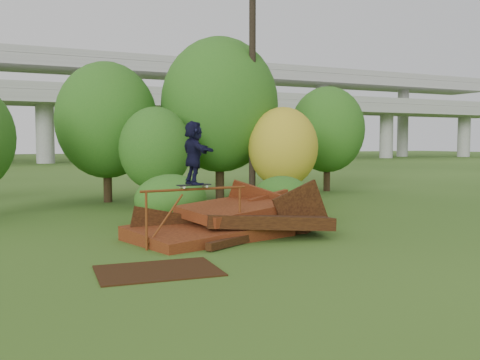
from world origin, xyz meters
name	(u,v)px	position (x,y,z in m)	size (l,w,h in m)	color
ground	(308,253)	(0.00, 0.00, 0.00)	(240.00, 240.00, 0.00)	#2D5116
scrap_pile	(232,223)	(-0.70, 2.73, 0.36)	(5.79, 3.54, 1.91)	#421A0B
grind_rail	(195,202)	(-2.05, 1.97, 1.08)	(2.86, 0.30, 1.44)	brown
skateboard	(194,185)	(-2.08, 1.97, 1.51)	(0.87, 0.30, 0.09)	black
skater	(194,153)	(-2.08, 1.97, 2.32)	(1.46, 0.46, 1.57)	black
flat_plate	(158,271)	(-3.70, -0.26, 0.01)	(2.39, 1.71, 0.03)	black
tree_1	(107,120)	(-2.02, 12.73, 3.52)	(4.32, 4.32, 6.01)	black
tree_2	(155,149)	(-0.77, 9.70, 2.34)	(2.81, 2.81, 3.96)	black
tree_3	(220,105)	(2.81, 11.70, 4.25)	(5.24, 5.24, 7.27)	black
tree_4	(283,147)	(4.60, 9.11, 2.36)	(2.94, 2.94, 4.06)	black
tree_5	(327,130)	(9.61, 13.12, 3.26)	(3.93, 3.93, 5.52)	black
shrub_left	(171,199)	(-1.52, 5.54, 0.79)	(2.29, 2.11, 1.58)	#165015
shrub_right	(282,197)	(2.40, 5.39, 0.72)	(2.02, 1.86, 1.43)	#165015
utility_pole	(252,75)	(3.48, 9.78, 5.40)	(1.40, 0.28, 10.65)	black
freeway_overpass	(41,82)	(0.00, 62.92, 10.32)	(160.00, 15.00, 13.70)	gray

